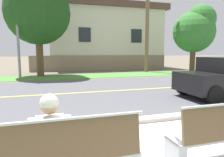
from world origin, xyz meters
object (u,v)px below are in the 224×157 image
at_px(bench_left, 63,157).
at_px(shade_tree_far_left, 40,7).
at_px(seated_person_white, 51,136).
at_px(streetlamp, 17,15).
at_px(shade_tree_left, 196,29).

bearing_deg(bench_left, shade_tree_far_left, 92.61).
distance_m(seated_person_white, streetlamp, 12.36).
height_order(streetlamp, shade_tree_left, streetlamp).
xyz_separation_m(bench_left, shade_tree_far_left, (-0.60, 13.08, 4.31)).
distance_m(bench_left, streetlamp, 12.60).
bearing_deg(shade_tree_left, streetlamp, -179.18).
bearing_deg(bench_left, seated_person_white, 128.10).
height_order(seated_person_white, shade_tree_far_left, shade_tree_far_left).
xyz_separation_m(streetlamp, shade_tree_left, (13.39, 0.19, -0.44)).
xyz_separation_m(seated_person_white, shade_tree_left, (11.60, 11.95, 2.91)).
xyz_separation_m(shade_tree_far_left, shade_tree_left, (12.06, -0.96, -1.19)).
bearing_deg(shade_tree_left, shade_tree_far_left, 175.47).
distance_m(shade_tree_far_left, shade_tree_left, 12.16).
relative_size(seated_person_white, shade_tree_far_left, 0.17).
xyz_separation_m(streetlamp, shade_tree_far_left, (1.33, 1.15, 0.76)).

